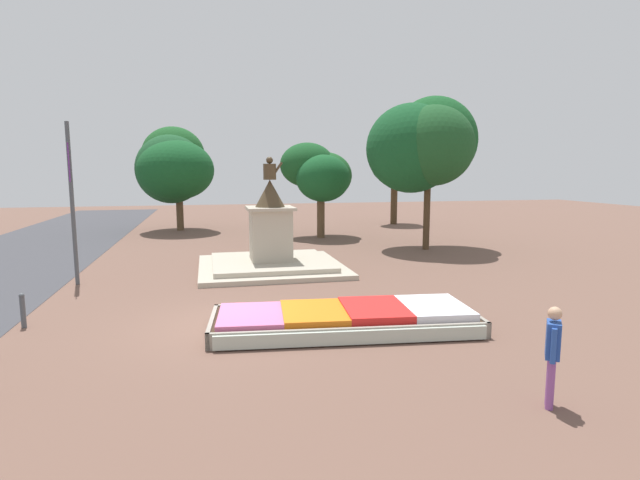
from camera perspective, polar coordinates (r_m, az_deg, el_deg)
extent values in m
plane|color=brown|center=(13.33, -10.56, -9.57)|extent=(93.05, 93.05, 0.00)
cube|color=#38281C|center=(12.84, 2.77, -9.29)|extent=(6.68, 2.92, 0.36)
cube|color=gray|center=(11.72, 3.77, -10.90)|extent=(6.65, 0.78, 0.40)
cube|color=gray|center=(13.96, 1.95, -7.78)|extent=(6.65, 0.78, 0.40)
cube|color=gray|center=(12.72, -12.20, -9.54)|extent=(0.35, 2.47, 0.40)
cube|color=gray|center=(13.76, 16.55, -8.34)|extent=(0.35, 2.47, 0.40)
cube|color=#D86699|center=(12.60, -7.95, -8.55)|extent=(1.77, 2.22, 0.12)
cube|color=orange|center=(12.66, -0.76, -8.30)|extent=(1.77, 2.22, 0.16)
cube|color=red|center=(12.91, 6.25, -7.94)|extent=(1.77, 2.22, 0.20)
cube|color=white|center=(13.35, 12.88, -7.56)|extent=(1.77, 2.22, 0.20)
cube|color=#B2BCAD|center=(11.68, 3.82, -10.98)|extent=(6.33, 0.84, 0.32)
cube|color=#B4AA96|center=(20.41, -5.62, -3.05)|extent=(5.72, 5.72, 0.18)
cube|color=#B4AA95|center=(20.38, -5.63, -2.54)|extent=(4.66, 4.66, 0.18)
cube|color=#B2A893|center=(20.21, -5.67, 0.57)|extent=(1.59, 1.59, 2.04)
cube|color=#B2A893|center=(20.09, -5.72, 3.62)|extent=(1.87, 1.87, 0.12)
cone|color=#473823|center=(20.06, -5.74, 5.33)|extent=(1.19, 1.19, 1.08)
cylinder|color=#473823|center=(20.04, -5.77, 7.77)|extent=(0.51, 0.51, 0.63)
sphere|color=#473823|center=(20.04, -5.79, 9.06)|extent=(0.27, 0.27, 0.27)
cylinder|color=#473823|center=(20.06, -4.86, 8.14)|extent=(0.42, 0.12, 0.54)
cylinder|color=#4C5156|center=(19.23, -26.46, 3.65)|extent=(0.14, 0.14, 5.62)
cube|color=#6B2D8C|center=(19.50, -26.71, 8.41)|extent=(0.11, 0.46, 1.27)
cylinder|color=#4C5156|center=(19.53, -26.83, 10.27)|extent=(0.14, 0.60, 0.03)
cube|color=#6B2D8C|center=(18.88, -26.78, 7.97)|extent=(0.11, 0.49, 1.31)
cylinder|color=#4C5156|center=(18.90, -26.90, 9.95)|extent=(0.15, 0.63, 0.03)
cylinder|color=#8C4C99|center=(9.50, 24.84, -14.75)|extent=(0.13, 0.13, 0.88)
cylinder|color=#8C4C99|center=(9.67, 24.81, -14.35)|extent=(0.13, 0.13, 0.88)
cube|color=#264CA5|center=(9.33, 25.10, -10.29)|extent=(0.40, 0.44, 0.62)
cylinder|color=#264CA5|center=(9.11, 25.14, -10.93)|extent=(0.09, 0.09, 0.59)
cylinder|color=#264CA5|center=(9.57, 25.04, -10.03)|extent=(0.09, 0.09, 0.59)
sphere|color=tan|center=(9.20, 25.27, -7.60)|extent=(0.23, 0.23, 0.23)
cylinder|color=#4C5156|center=(14.88, -30.82, -7.12)|extent=(0.12, 0.12, 0.80)
sphere|color=#4C5156|center=(14.78, -30.94, -5.48)|extent=(0.14, 0.14, 0.14)
cylinder|color=brown|center=(34.50, -15.72, 3.22)|extent=(0.46, 0.46, 2.59)
ellipsoid|color=#1A4F21|center=(35.32, -16.41, 9.26)|extent=(4.13, 3.92, 3.82)
ellipsoid|color=#154D23|center=(33.64, -16.15, 7.70)|extent=(4.84, 5.01, 3.84)
ellipsoid|color=#1B4B27|center=(34.10, -16.68, 7.76)|extent=(4.48, 4.01, 4.43)
cylinder|color=#4C3823|center=(37.47, 8.45, 4.22)|extent=(0.49, 0.49, 3.16)
ellipsoid|color=#265A2B|center=(37.94, 8.49, 8.79)|extent=(2.48, 2.60, 2.42)
ellipsoid|color=#265A2B|center=(36.91, 8.40, 8.39)|extent=(3.25, 3.01, 2.59)
cylinder|color=brown|center=(29.63, 0.09, 2.57)|extent=(0.46, 0.46, 2.38)
ellipsoid|color=#164F24|center=(28.93, 0.36, 7.07)|extent=(3.14, 2.83, 2.71)
ellipsoid|color=#174B21|center=(29.94, -1.46, 8.58)|extent=(3.26, 3.06, 2.62)
ellipsoid|color=#194D20|center=(30.16, 0.62, 7.36)|extent=(3.16, 3.42, 2.80)
cylinder|color=#4C3823|center=(25.73, 12.09, 2.46)|extent=(0.33, 0.33, 3.17)
ellipsoid|color=#154C24|center=(25.65, 10.40, 10.26)|extent=(4.47, 4.76, 4.42)
ellipsoid|color=#1C4C24|center=(25.11, 12.84, 10.47)|extent=(3.93, 3.93, 3.86)
ellipsoid|color=#164D21|center=(26.51, 12.92, 11.07)|extent=(4.40, 4.01, 4.38)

